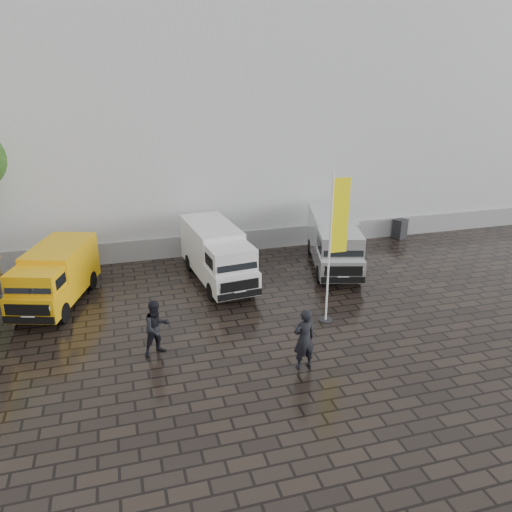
# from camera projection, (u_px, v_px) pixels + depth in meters

# --- Properties ---
(ground) EXTENTS (120.00, 120.00, 0.00)m
(ground) POSITION_uv_depth(u_px,v_px,m) (294.00, 325.00, 17.53)
(ground) COLOR black
(ground) RESTS_ON ground
(exhibition_hall) EXTENTS (44.00, 16.00, 12.00)m
(exhibition_hall) POSITION_uv_depth(u_px,v_px,m) (237.00, 111.00, 30.31)
(exhibition_hall) COLOR silver
(exhibition_hall) RESTS_ON ground
(hall_plinth) EXTENTS (44.00, 0.15, 1.00)m
(hall_plinth) POSITION_uv_depth(u_px,v_px,m) (277.00, 238.00, 25.02)
(hall_plinth) COLOR gray
(hall_plinth) RESTS_ON ground
(van_yellow) EXTENTS (3.13, 4.97, 2.14)m
(van_yellow) POSITION_uv_depth(u_px,v_px,m) (55.00, 278.00, 18.76)
(van_yellow) COLOR #E7A40C
(van_yellow) RESTS_ON ground
(van_white) EXTENTS (2.33, 5.49, 2.31)m
(van_white) POSITION_uv_depth(u_px,v_px,m) (217.00, 256.00, 20.75)
(van_white) COLOR silver
(van_white) RESTS_ON ground
(van_silver) EXTENTS (3.19, 5.68, 2.34)m
(van_silver) POSITION_uv_depth(u_px,v_px,m) (334.00, 243.00, 22.26)
(van_silver) COLOR silver
(van_silver) RESTS_ON ground
(flagpole) EXTENTS (0.88, 0.50, 5.36)m
(flagpole) POSITION_uv_depth(u_px,v_px,m) (335.00, 240.00, 16.86)
(flagpole) COLOR black
(flagpole) RESTS_ON ground
(wheelie_bin) EXTENTS (0.78, 0.78, 1.01)m
(wheelie_bin) POSITION_uv_depth(u_px,v_px,m) (400.00, 229.00, 26.40)
(wheelie_bin) COLOR black
(wheelie_bin) RESTS_ON ground
(person_front) EXTENTS (0.77, 0.56, 1.94)m
(person_front) POSITION_uv_depth(u_px,v_px,m) (304.00, 339.00, 14.73)
(person_front) COLOR black
(person_front) RESTS_ON ground
(person_tent) EXTENTS (1.09, 0.99, 1.82)m
(person_tent) POSITION_uv_depth(u_px,v_px,m) (157.00, 328.00, 15.50)
(person_tent) COLOR black
(person_tent) RESTS_ON ground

